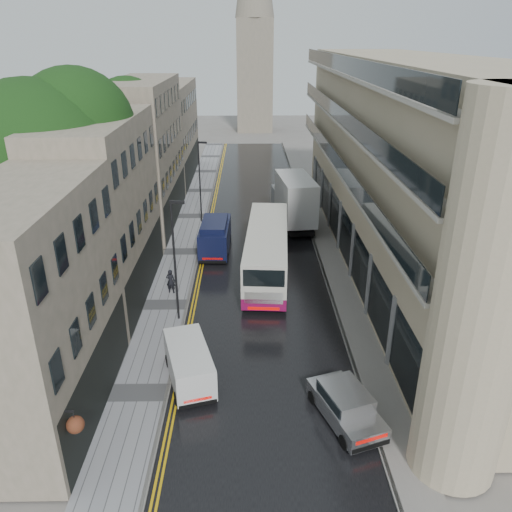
{
  "coord_description": "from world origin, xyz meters",
  "views": [
    {
      "loc": [
        -0.72,
        -7.83,
        15.3
      ],
      "look_at": [
        -0.3,
        18.0,
        3.89
      ],
      "focal_mm": 35.0,
      "sensor_mm": 36.0,
      "label": 1
    }
  ],
  "objects_px": {
    "navy_van": "(200,244)",
    "lamp_post_far": "(200,183)",
    "lamp_post_near": "(175,263)",
    "tree_near": "(44,195)",
    "white_lorry": "(284,208)",
    "tree_far": "(108,157)",
    "cream_bus": "(246,272)",
    "white_van": "(176,387)",
    "pedestrian": "(171,281)",
    "silver_hatchback": "(346,433)"
  },
  "relations": [
    {
      "from": "navy_van",
      "to": "lamp_post_far",
      "type": "bearing_deg",
      "value": 95.68
    },
    {
      "from": "lamp_post_near",
      "to": "tree_near",
      "type": "bearing_deg",
      "value": 173.47
    },
    {
      "from": "white_lorry",
      "to": "lamp_post_near",
      "type": "xyz_separation_m",
      "value": [
        -7.1,
        -13.93,
        1.45
      ]
    },
    {
      "from": "tree_far",
      "to": "cream_bus",
      "type": "relative_size",
      "value": 1.05
    },
    {
      "from": "white_lorry",
      "to": "white_van",
      "type": "xyz_separation_m",
      "value": [
        -6.24,
        -21.28,
        -1.29
      ]
    },
    {
      "from": "navy_van",
      "to": "lamp_post_far",
      "type": "distance_m",
      "value": 8.79
    },
    {
      "from": "white_lorry",
      "to": "pedestrian",
      "type": "relative_size",
      "value": 5.28
    },
    {
      "from": "white_lorry",
      "to": "white_van",
      "type": "height_order",
      "value": "white_lorry"
    },
    {
      "from": "navy_van",
      "to": "white_van",
      "type": "bearing_deg",
      "value": -87.3
    },
    {
      "from": "tree_near",
      "to": "pedestrian",
      "type": "height_order",
      "value": "tree_near"
    },
    {
      "from": "lamp_post_near",
      "to": "tree_far",
      "type": "bearing_deg",
      "value": 126.69
    },
    {
      "from": "navy_van",
      "to": "lamp_post_near",
      "type": "bearing_deg",
      "value": -92.23
    },
    {
      "from": "cream_bus",
      "to": "white_lorry",
      "type": "xyz_separation_m",
      "value": [
        3.17,
        10.82,
        0.63
      ]
    },
    {
      "from": "white_van",
      "to": "pedestrian",
      "type": "bearing_deg",
      "value": 83.37
    },
    {
      "from": "cream_bus",
      "to": "lamp_post_near",
      "type": "bearing_deg",
      "value": -137.78
    },
    {
      "from": "tree_near",
      "to": "silver_hatchback",
      "type": "height_order",
      "value": "tree_near"
    },
    {
      "from": "tree_near",
      "to": "tree_far",
      "type": "bearing_deg",
      "value": 88.68
    },
    {
      "from": "tree_near",
      "to": "white_lorry",
      "type": "bearing_deg",
      "value": 37.88
    },
    {
      "from": "white_van",
      "to": "navy_van",
      "type": "distance_m",
      "value": 15.66
    },
    {
      "from": "white_lorry",
      "to": "lamp_post_far",
      "type": "distance_m",
      "value": 7.83
    },
    {
      "from": "tree_far",
      "to": "white_lorry",
      "type": "relative_size",
      "value": 1.46
    },
    {
      "from": "cream_bus",
      "to": "white_van",
      "type": "bearing_deg",
      "value": -102.47
    },
    {
      "from": "cream_bus",
      "to": "silver_hatchback",
      "type": "height_order",
      "value": "cream_bus"
    },
    {
      "from": "cream_bus",
      "to": "pedestrian",
      "type": "distance_m",
      "value": 4.86
    },
    {
      "from": "cream_bus",
      "to": "silver_hatchback",
      "type": "distance_m",
      "value": 13.82
    },
    {
      "from": "pedestrian",
      "to": "lamp_post_near",
      "type": "distance_m",
      "value": 4.36
    },
    {
      "from": "cream_bus",
      "to": "lamp_post_far",
      "type": "height_order",
      "value": "lamp_post_far"
    },
    {
      "from": "tree_far",
      "to": "tree_near",
      "type": "bearing_deg",
      "value": -91.32
    },
    {
      "from": "silver_hatchback",
      "to": "navy_van",
      "type": "distance_m",
      "value": 19.84
    },
    {
      "from": "pedestrian",
      "to": "tree_far",
      "type": "bearing_deg",
      "value": -51.74
    },
    {
      "from": "lamp_post_near",
      "to": "white_van",
      "type": "bearing_deg",
      "value": -72.05
    },
    {
      "from": "tree_near",
      "to": "white_van",
      "type": "distance_m",
      "value": 14.29
    },
    {
      "from": "tree_far",
      "to": "silver_hatchback",
      "type": "bearing_deg",
      "value": -59.06
    },
    {
      "from": "cream_bus",
      "to": "tree_near",
      "type": "bearing_deg",
      "value": -172.86
    },
    {
      "from": "tree_far",
      "to": "lamp_post_near",
      "type": "height_order",
      "value": "tree_far"
    },
    {
      "from": "tree_far",
      "to": "silver_hatchback",
      "type": "xyz_separation_m",
      "value": [
        15.31,
        -25.54,
        -5.43
      ]
    },
    {
      "from": "tree_far",
      "to": "navy_van",
      "type": "height_order",
      "value": "tree_far"
    },
    {
      "from": "white_van",
      "to": "navy_van",
      "type": "bearing_deg",
      "value": 75.19
    },
    {
      "from": "white_van",
      "to": "lamp_post_far",
      "type": "distance_m",
      "value": 24.28
    },
    {
      "from": "white_van",
      "to": "lamp_post_near",
      "type": "distance_m",
      "value": 7.89
    },
    {
      "from": "white_van",
      "to": "pedestrian",
      "type": "xyz_separation_m",
      "value": [
        -1.74,
        10.58,
        -0.05
      ]
    },
    {
      "from": "tree_near",
      "to": "silver_hatchback",
      "type": "xyz_separation_m",
      "value": [
        15.61,
        -12.54,
        -6.15
      ]
    },
    {
      "from": "silver_hatchback",
      "to": "lamp_post_near",
      "type": "height_order",
      "value": "lamp_post_near"
    },
    {
      "from": "tree_far",
      "to": "lamp_post_near",
      "type": "bearing_deg",
      "value": -64.56
    },
    {
      "from": "cream_bus",
      "to": "silver_hatchback",
      "type": "relative_size",
      "value": 2.87
    },
    {
      "from": "cream_bus",
      "to": "lamp_post_near",
      "type": "height_order",
      "value": "lamp_post_near"
    },
    {
      "from": "tree_far",
      "to": "white_van",
      "type": "height_order",
      "value": "tree_far"
    },
    {
      "from": "tree_near",
      "to": "white_lorry",
      "type": "distance_m",
      "value": 19.27
    },
    {
      "from": "white_van",
      "to": "pedestrian",
      "type": "distance_m",
      "value": 10.73
    },
    {
      "from": "lamp_post_far",
      "to": "tree_near",
      "type": "bearing_deg",
      "value": -105.12
    }
  ]
}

